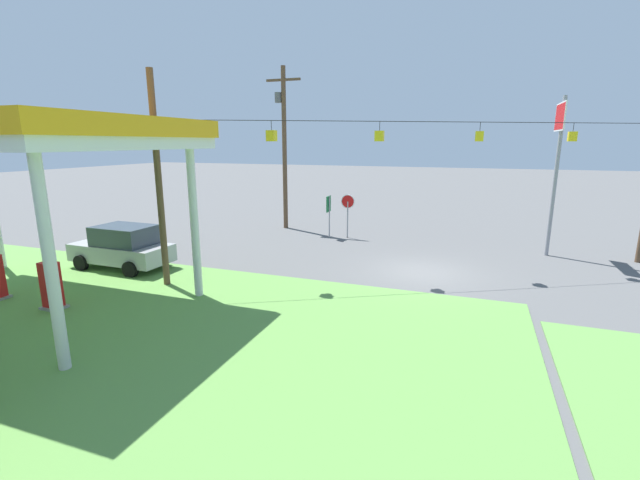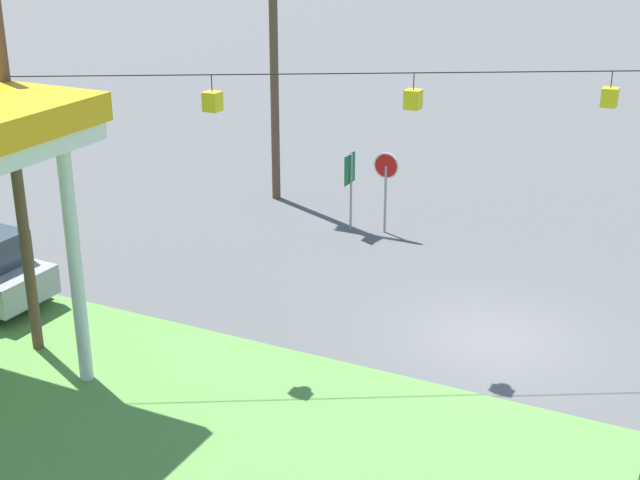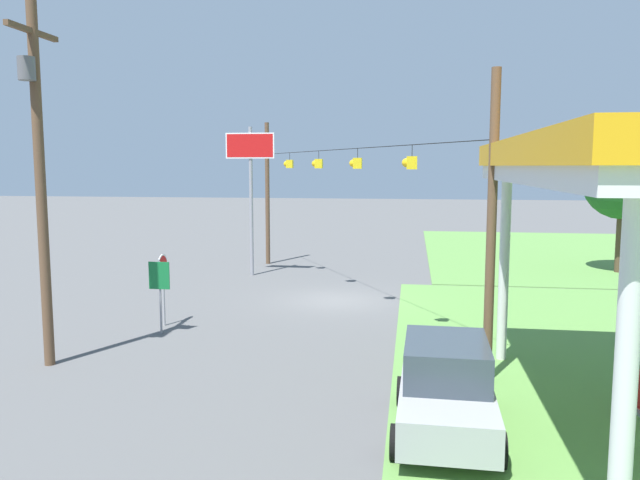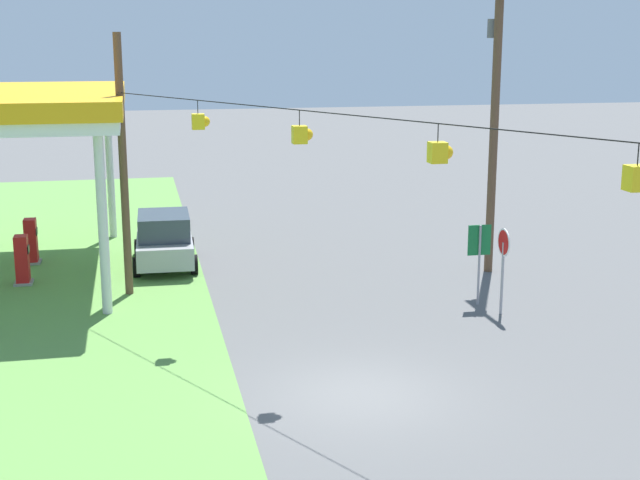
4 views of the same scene
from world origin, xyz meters
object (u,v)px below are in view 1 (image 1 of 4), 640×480
(fuel_pump_near, at_px, (52,287))
(car_at_pumps_front, at_px, (123,247))
(utility_pole_main, at_px, (284,140))
(stop_sign_roadside, at_px, (348,206))
(route_sign, at_px, (329,208))
(stop_sign_overhead, at_px, (558,141))

(fuel_pump_near, bearing_deg, car_at_pumps_front, -72.49)
(utility_pole_main, bearing_deg, car_at_pumps_front, 75.23)
(stop_sign_roadside, xyz_separation_m, route_sign, (1.03, 0.31, -0.10))
(fuel_pump_near, bearing_deg, route_sign, -110.27)
(stop_sign_roadside, height_order, stop_sign_overhead, stop_sign_overhead)
(stop_sign_overhead, bearing_deg, car_at_pumps_front, 26.45)
(car_at_pumps_front, bearing_deg, utility_pole_main, -103.46)
(utility_pole_main, bearing_deg, stop_sign_roadside, 162.16)
(fuel_pump_near, xyz_separation_m, utility_pole_main, (-1.39, -15.20, 4.72))
(utility_pole_main, bearing_deg, fuel_pump_near, 84.78)
(stop_sign_overhead, xyz_separation_m, route_sign, (11.18, -0.15, -3.69))
(fuel_pump_near, relative_size, stop_sign_roadside, 0.64)
(stop_sign_overhead, xyz_separation_m, utility_pole_main, (14.75, -1.94, 0.08))
(route_sign, bearing_deg, stop_sign_roadside, -163.38)
(utility_pole_main, bearing_deg, stop_sign_overhead, 172.51)
(stop_sign_overhead, bearing_deg, fuel_pump_near, 39.41)
(stop_sign_overhead, bearing_deg, utility_pole_main, -7.49)
(car_at_pumps_front, xyz_separation_m, route_sign, (-6.38, -8.89, 0.75))
(car_at_pumps_front, bearing_deg, route_sign, -124.34)
(fuel_pump_near, relative_size, route_sign, 0.67)
(fuel_pump_near, bearing_deg, utility_pole_main, -95.22)
(stop_sign_roadside, height_order, route_sign, stop_sign_roadside)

